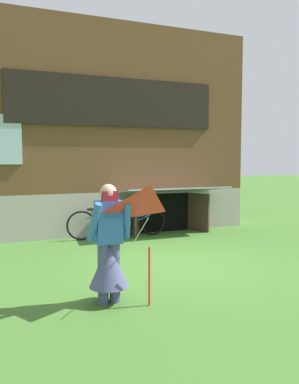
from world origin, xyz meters
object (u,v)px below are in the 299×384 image
kite (151,215)px  bicycle_green (102,224)px  bicycle_blue (137,223)px  person (109,254)px

kite → bicycle_green: bearing=81.4°
bicycle_green → kite: bearing=-89.6°
bicycle_blue → kite: bearing=-112.9°
person → kite: bearing=-76.5°
person → bicycle_green: size_ratio=0.97×
person → bicycle_green: bearing=52.0°
kite → bicycle_blue: kite is taller
bicycle_blue → bicycle_green: bearing=176.7°
person → kite: (0.38, -0.51, 0.56)m
person → bicycle_blue: (1.98, 4.12, -0.32)m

